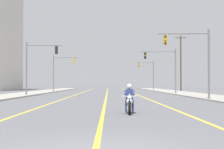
% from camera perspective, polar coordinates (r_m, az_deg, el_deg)
% --- Properties ---
extents(ground_plane, '(400.00, 400.00, 0.00)m').
position_cam_1_polar(ground_plane, '(8.32, -2.39, -11.61)').
color(ground_plane, '#5B5B60').
extents(lane_stripe_center, '(0.16, 100.00, 0.01)m').
position_cam_1_polar(lane_stripe_center, '(53.21, -0.80, -2.99)').
color(lane_stripe_center, yellow).
rests_on(lane_stripe_center, ground).
extents(lane_stripe_left, '(0.16, 100.00, 0.01)m').
position_cam_1_polar(lane_stripe_left, '(53.38, -5.08, -2.98)').
color(lane_stripe_left, yellow).
rests_on(lane_stripe_left, ground).
extents(lane_stripe_right, '(0.16, 100.00, 0.01)m').
position_cam_1_polar(lane_stripe_right, '(53.33, 3.47, -2.98)').
color(lane_stripe_right, yellow).
rests_on(lane_stripe_right, ground).
extents(sidewalk_kerb_right, '(4.40, 110.00, 0.14)m').
position_cam_1_polar(sidewalk_kerb_right, '(49.35, 11.89, -3.00)').
color(sidewalk_kerb_right, '#9E998E').
rests_on(sidewalk_kerb_right, ground).
extents(sidewalk_kerb_left, '(4.40, 110.00, 0.14)m').
position_cam_1_polar(sidewalk_kerb_left, '(49.47, -13.48, -2.99)').
color(sidewalk_kerb_left, '#9E998E').
rests_on(sidewalk_kerb_left, ground).
extents(motorcycle_with_rider, '(0.70, 2.19, 1.46)m').
position_cam_1_polar(motorcycle_with_rider, '(17.82, 2.74, -4.26)').
color(motorcycle_with_rider, black).
rests_on(motorcycle_with_rider, ground).
extents(traffic_signal_near_right, '(4.56, 0.37, 6.20)m').
position_cam_1_polar(traffic_signal_near_right, '(32.68, 12.73, 3.20)').
color(traffic_signal_near_right, slate).
rests_on(traffic_signal_near_right, ground).
extents(traffic_signal_near_left, '(4.11, 0.37, 6.20)m').
position_cam_1_polar(traffic_signal_near_left, '(42.54, -11.74, 2.10)').
color(traffic_signal_near_left, slate).
rests_on(traffic_signal_near_left, ground).
extents(traffic_signal_mid_right, '(4.97, 0.43, 6.20)m').
position_cam_1_polar(traffic_signal_mid_right, '(50.55, 8.32, 1.59)').
color(traffic_signal_mid_right, slate).
rests_on(traffic_signal_mid_right, ground).
extents(traffic_signal_mid_left, '(4.17, 0.45, 6.20)m').
position_cam_1_polar(traffic_signal_mid_left, '(61.78, -8.10, 1.00)').
color(traffic_signal_mid_left, slate).
rests_on(traffic_signal_mid_left, ground).
extents(traffic_signal_far_right, '(3.62, 0.40, 6.20)m').
position_cam_1_polar(traffic_signal_far_right, '(75.59, 5.75, 0.53)').
color(traffic_signal_far_right, slate).
rests_on(traffic_signal_far_right, ground).
extents(utility_pole_right_far, '(1.95, 0.26, 10.29)m').
position_cam_1_polar(utility_pole_right_far, '(68.24, 10.72, 1.87)').
color(utility_pole_right_far, '#4C3828').
rests_on(utility_pole_right_far, ground).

